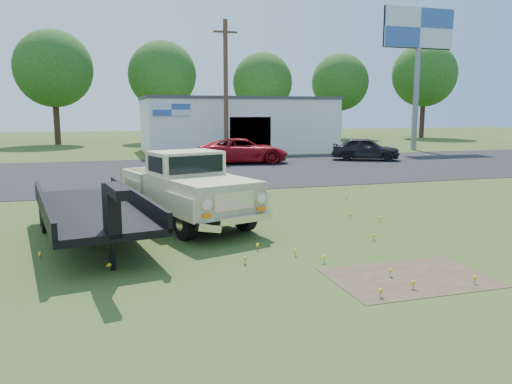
{
  "coord_description": "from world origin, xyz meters",
  "views": [
    {
      "loc": [
        -3.94,
        -10.8,
        3.12
      ],
      "look_at": [
        -0.33,
        1.0,
        1.11
      ],
      "focal_mm": 35.0,
      "sensor_mm": 36.0,
      "label": 1
    }
  ],
  "objects_px": {
    "vintage_pickup_truck": "(186,187)",
    "red_pickup": "(243,151)",
    "dark_sedan": "(365,149)",
    "flatbed_trailer": "(91,204)",
    "billboard": "(418,41)"
  },
  "relations": [
    {
      "from": "vintage_pickup_truck",
      "to": "dark_sedan",
      "type": "relative_size",
      "value": 1.32
    },
    {
      "from": "vintage_pickup_truck",
      "to": "red_pickup",
      "type": "distance_m",
      "value": 16.14
    },
    {
      "from": "red_pickup",
      "to": "dark_sedan",
      "type": "xyz_separation_m",
      "value": [
        7.95,
        -0.47,
        -0.02
      ]
    },
    {
      "from": "vintage_pickup_truck",
      "to": "red_pickup",
      "type": "bearing_deg",
      "value": 52.19
    },
    {
      "from": "vintage_pickup_truck",
      "to": "dark_sedan",
      "type": "xyz_separation_m",
      "value": [
        13.79,
        14.57,
        -0.3
      ]
    },
    {
      "from": "flatbed_trailer",
      "to": "red_pickup",
      "type": "distance_m",
      "value": 18.38
    },
    {
      "from": "red_pickup",
      "to": "dark_sedan",
      "type": "relative_size",
      "value": 1.26
    },
    {
      "from": "vintage_pickup_truck",
      "to": "dark_sedan",
      "type": "height_order",
      "value": "vintage_pickup_truck"
    },
    {
      "from": "red_pickup",
      "to": "dark_sedan",
      "type": "distance_m",
      "value": 7.96
    },
    {
      "from": "vintage_pickup_truck",
      "to": "flatbed_trailer",
      "type": "relative_size",
      "value": 0.85
    },
    {
      "from": "dark_sedan",
      "to": "red_pickup",
      "type": "bearing_deg",
      "value": 113.79
    },
    {
      "from": "billboard",
      "to": "vintage_pickup_truck",
      "type": "distance_m",
      "value": 31.24
    },
    {
      "from": "billboard",
      "to": "dark_sedan",
      "type": "distance_m",
      "value": 12.94
    },
    {
      "from": "billboard",
      "to": "red_pickup",
      "type": "distance_m",
      "value": 18.75
    },
    {
      "from": "dark_sedan",
      "to": "flatbed_trailer",
      "type": "bearing_deg",
      "value": 161.47
    }
  ]
}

